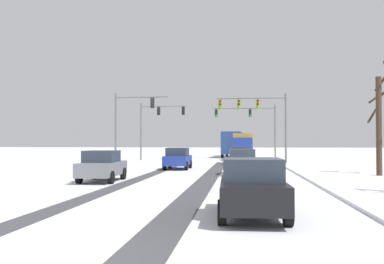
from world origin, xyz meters
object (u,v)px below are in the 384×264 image
object	(u,v)px
traffic_signal_near_right	(258,112)
bus_oncoming	(233,142)
traffic_signal_far_right	(253,120)
traffic_signal_near_left	(130,117)
car_grey_fourth	(102,166)
car_silver_third	(242,162)
car_black_fifth	(252,187)
bare_tree_sidewalk_mid	(380,122)
car_blue_second	(178,158)
car_dark_green_lead	(240,156)
box_truck_delivery	(243,146)
traffic_signal_far_left	(156,119)

from	to	relation	value
traffic_signal_near_right	bus_oncoming	size ratio (longest dim) A/B	0.59
traffic_signal_far_right	traffic_signal_near_right	distance (m)	11.99
traffic_signal_near_left	car_grey_fourth	bearing A→B (deg)	-80.31
car_silver_third	car_black_fifth	size ratio (longest dim) A/B	1.00
bare_tree_sidewalk_mid	car_blue_second	bearing A→B (deg)	160.39
car_dark_green_lead	car_silver_third	bearing A→B (deg)	-89.38
bare_tree_sidewalk_mid	car_grey_fourth	bearing A→B (deg)	-159.96
car_blue_second	box_truck_delivery	size ratio (longest dim) A/B	0.55
car_dark_green_lead	car_blue_second	bearing A→B (deg)	-125.84
car_dark_green_lead	car_black_fifth	distance (m)	26.81
traffic_signal_near_left	box_truck_delivery	bearing A→B (deg)	47.82
traffic_signal_far_right	car_silver_third	distance (m)	24.86
traffic_signal_near_right	car_blue_second	world-z (taller)	traffic_signal_near_right
traffic_signal_near_right	bus_oncoming	world-z (taller)	traffic_signal_near_right
traffic_signal_near_right	box_truck_delivery	xyz separation A→B (m)	(-1.24, 9.37, -3.17)
car_dark_green_lead	car_black_fifth	xyz separation A→B (m)	(0.34, -26.81, 0.00)
traffic_signal_far_left	car_blue_second	world-z (taller)	traffic_signal_far_left
bare_tree_sidewalk_mid	traffic_signal_near_right	bearing A→B (deg)	119.44
traffic_signal_near_left	bus_oncoming	size ratio (longest dim) A/B	0.59
car_silver_third	car_grey_fourth	size ratio (longest dim) A/B	1.00
traffic_signal_far_left	bus_oncoming	bearing A→B (deg)	52.85
traffic_signal_far_right	car_blue_second	world-z (taller)	traffic_signal_far_right
traffic_signal_far_left	car_blue_second	distance (m)	16.72
car_silver_third	car_black_fifth	world-z (taller)	same
car_blue_second	car_grey_fourth	xyz separation A→B (m)	(-2.47, -10.47, 0.00)
car_silver_third	car_blue_second	bearing A→B (deg)	134.18
car_grey_fourth	traffic_signal_far_right	bearing A→B (deg)	73.83
car_blue_second	car_grey_fourth	distance (m)	10.76
car_blue_second	bus_oncoming	bearing A→B (deg)	81.95
traffic_signal_far_right	car_black_fifth	size ratio (longest dim) A/B	1.80
traffic_signal_far_right	traffic_signal_near_left	distance (m)	18.07
car_silver_third	car_dark_green_lead	bearing A→B (deg)	90.62
traffic_signal_near_left	traffic_signal_far_left	world-z (taller)	same
car_blue_second	box_truck_delivery	xyz separation A→B (m)	(5.08, 16.94, 0.82)
traffic_signal_near_right	car_silver_third	bearing A→B (deg)	-96.87
traffic_signal_far_right	bus_oncoming	world-z (taller)	traffic_signal_far_right
car_black_fifth	bare_tree_sidewalk_mid	distance (m)	17.80
traffic_signal_far_left	bare_tree_sidewalk_mid	distance (m)	27.17
traffic_signal_far_right	traffic_signal_near_right	bearing A→B (deg)	-89.60
traffic_signal_near_right	car_blue_second	bearing A→B (deg)	-129.88
box_truck_delivery	bare_tree_sidewalk_mid	distance (m)	23.22
traffic_signal_far_left	car_grey_fourth	size ratio (longest dim) A/B	1.56
car_blue_second	traffic_signal_far_left	bearing A→B (deg)	106.94
traffic_signal_near_right	bus_oncoming	distance (m)	19.64
car_black_fifth	traffic_signal_far_left	bearing A→B (deg)	105.24
car_black_fifth	box_truck_delivery	world-z (taller)	box_truck_delivery
traffic_signal_far_right	box_truck_delivery	distance (m)	4.20
car_blue_second	car_black_fifth	bearing A→B (deg)	-76.08
car_blue_second	bare_tree_sidewalk_mid	xyz separation A→B (m)	(13.27, -4.73, 2.49)
car_dark_green_lead	traffic_signal_far_right	bearing A→B (deg)	83.24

